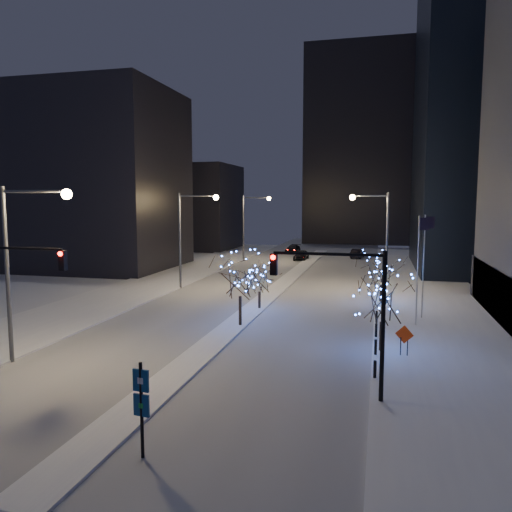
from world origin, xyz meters
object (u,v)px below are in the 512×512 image
(car_near, at_px, (301,255))
(holiday_tree_median_near, at_px, (240,275))
(holiday_tree_median_far, at_px, (259,278))
(holiday_tree_plaza_near, at_px, (382,298))
(street_lamp_w_far, at_px, (250,219))
(traffic_signal_east, at_px, (348,299))
(car_far, at_px, (293,249))
(street_lamp_w_mid, at_px, (189,227))
(construction_sign, at_px, (404,337))
(car_mid, at_px, (358,253))
(wayfinding_sign, at_px, (141,400))
(street_lamp_east, at_px, (378,228))
(traffic_signal_west, at_px, (5,287))
(street_lamp_w_near, at_px, (22,250))
(holiday_tree_plaza_far, at_px, (381,270))

(car_near, relative_size, holiday_tree_median_near, 0.84)
(holiday_tree_median_far, distance_m, holiday_tree_plaza_near, 14.15)
(street_lamp_w_far, height_order, traffic_signal_east, street_lamp_w_far)
(traffic_signal_east, distance_m, car_far, 66.25)
(street_lamp_w_far, height_order, holiday_tree_median_near, street_lamp_w_far)
(traffic_signal_east, height_order, car_far, traffic_signal_east)
(holiday_tree_median_near, relative_size, holiday_tree_plaza_near, 1.11)
(street_lamp_w_mid, xyz_separation_m, holiday_tree_plaza_near, (19.44, -18.06, -3.13))
(car_near, height_order, construction_sign, construction_sign)
(car_mid, distance_m, wayfinding_sign, 66.40)
(car_near, bearing_deg, holiday_tree_median_far, -84.12)
(street_lamp_east, distance_m, holiday_tree_median_far, 15.10)
(holiday_tree_plaza_near, bearing_deg, traffic_signal_east, -101.11)
(street_lamp_w_far, bearing_deg, car_near, 22.97)
(holiday_tree_median_far, bearing_deg, holiday_tree_plaza_near, -44.97)
(street_lamp_east, relative_size, holiday_tree_plaza_near, 2.01)
(traffic_signal_west, relative_size, car_mid, 1.54)
(traffic_signal_west, relative_size, traffic_signal_east, 1.00)
(street_lamp_w_near, distance_m, car_far, 64.13)
(traffic_signal_west, bearing_deg, street_lamp_w_far, 90.55)
(car_mid, height_order, holiday_tree_plaza_far, holiday_tree_plaza_far)
(street_lamp_w_far, relative_size, construction_sign, 5.54)
(traffic_signal_west, height_order, car_far, traffic_signal_west)
(street_lamp_w_mid, xyz_separation_m, traffic_signal_west, (0.50, -27.00, -1.74))
(holiday_tree_plaza_near, xyz_separation_m, construction_sign, (1.32, -0.69, -2.14))
(street_lamp_w_near, height_order, car_far, street_lamp_w_near)
(traffic_signal_west, bearing_deg, street_lamp_w_near, 103.96)
(holiday_tree_median_near, distance_m, holiday_tree_median_far, 6.09)
(car_near, xyz_separation_m, car_far, (-3.13, 10.57, -0.09))
(street_lamp_w_far, bearing_deg, holiday_tree_median_far, -74.07)
(wayfinding_sign, bearing_deg, car_mid, 92.98)
(traffic_signal_east, relative_size, holiday_tree_median_far, 1.72)
(street_lamp_w_near, height_order, holiday_tree_plaza_near, street_lamp_w_near)
(traffic_signal_east, xyz_separation_m, car_far, (-13.57, 64.72, -4.06))
(traffic_signal_west, distance_m, car_far, 65.96)
(street_lamp_w_near, bearing_deg, holiday_tree_plaza_far, 48.86)
(street_lamp_w_near, distance_m, street_lamp_east, 33.85)
(holiday_tree_median_near, height_order, construction_sign, holiday_tree_median_near)
(street_lamp_w_far, relative_size, traffic_signal_west, 1.43)
(traffic_signal_east, height_order, car_mid, traffic_signal_east)
(holiday_tree_plaza_near, height_order, holiday_tree_plaza_far, holiday_tree_plaza_near)
(street_lamp_w_mid, distance_m, street_lamp_w_far, 25.00)
(street_lamp_w_far, relative_size, wayfinding_sign, 2.82)
(street_lamp_w_far, xyz_separation_m, holiday_tree_median_far, (9.44, -33.07, -3.74))
(street_lamp_w_near, distance_m, car_mid, 60.61)
(street_lamp_w_near, distance_m, holiday_tree_median_far, 19.74)
(car_near, bearing_deg, car_mid, 33.72)
(holiday_tree_median_far, bearing_deg, street_lamp_w_near, -119.14)
(street_lamp_w_far, relative_size, holiday_tree_plaza_near, 2.01)
(traffic_signal_east, bearing_deg, street_lamp_w_near, 176.79)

